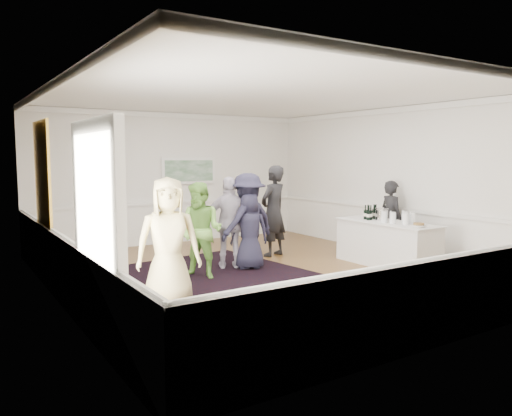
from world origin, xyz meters
TOP-DOWN VIEW (x-y plane):
  - floor at (0.00, 0.00)m, footprint 8.00×8.00m
  - ceiling at (0.00, 0.00)m, footprint 7.00×8.00m
  - wall_left at (-3.50, 0.00)m, footprint 0.02×8.00m
  - wall_right at (3.50, 0.00)m, footprint 0.02×8.00m
  - wall_back at (0.00, 4.00)m, footprint 7.00×0.02m
  - wall_front at (0.00, -4.00)m, footprint 7.00×0.02m
  - wainscoting at (0.00, 0.00)m, footprint 7.00×8.00m
  - mirror at (-3.45, 1.30)m, footprint 0.05×1.25m
  - doorway at (-3.45, -1.90)m, footprint 0.10×1.78m
  - landscape_painting at (0.40, 3.95)m, footprint 1.44×0.06m
  - area_rug at (-0.83, -0.03)m, footprint 3.76×4.66m
  - serving_table at (2.47, -0.72)m, footprint 0.82×2.14m
  - bartender at (3.20, -0.15)m, footprint 0.47×0.64m
  - guest_tan at (-2.21, -0.96)m, footprint 1.04×0.82m
  - guest_green at (-1.07, 0.32)m, footprint 1.00×1.04m
  - guest_lilac at (-0.26, 0.70)m, footprint 1.12×0.84m
  - guest_dark_a at (0.05, 0.56)m, footprint 1.28×0.87m
  - guest_dark_b at (1.13, 1.27)m, footprint 0.82×0.67m
  - guest_navy at (0.02, 0.46)m, footprint 0.83×0.68m
  - wine_bottles at (2.47, -0.27)m, footprint 0.40×0.22m
  - juice_pitchers at (2.46, -1.03)m, footprint 0.42×0.55m
  - ice_bucket at (2.53, -0.51)m, footprint 0.26×0.26m
  - nut_bowl at (2.37, -1.56)m, footprint 0.25×0.25m

SIDE VIEW (x-z plane):
  - floor at x=0.00m, z-range 0.00..0.00m
  - area_rug at x=-0.83m, z-range 0.00..0.02m
  - serving_table at x=2.47m, z-range 0.00..0.87m
  - wainscoting at x=0.00m, z-range 0.00..1.00m
  - guest_navy at x=0.02m, z-range 0.00..1.47m
  - bartender at x=3.20m, z-range 0.00..1.63m
  - guest_green at x=-1.07m, z-range 0.00..1.70m
  - guest_lilac at x=-0.26m, z-range 0.00..1.76m
  - nut_bowl at x=2.37m, z-range 0.87..0.94m
  - guest_dark_a at x=0.05m, z-range 0.00..1.83m
  - guest_tan at x=-2.21m, z-range 0.00..1.86m
  - guest_dark_b at x=1.13m, z-range 0.00..1.95m
  - ice_bucket at x=2.53m, z-range 0.86..1.11m
  - juice_pitchers at x=2.46m, z-range 0.87..1.11m
  - wine_bottles at x=2.47m, z-range 0.87..1.18m
  - doorway at x=-3.45m, z-range 0.14..2.70m
  - wall_left at x=-3.50m, z-range 0.00..3.20m
  - wall_right at x=3.50m, z-range 0.00..3.20m
  - wall_back at x=0.00m, z-range 0.00..3.20m
  - wall_front at x=0.00m, z-range 0.00..3.20m
  - landscape_painting at x=0.40m, z-range 1.45..2.11m
  - mirror at x=-3.45m, z-range 0.88..2.73m
  - ceiling at x=0.00m, z-range 3.19..3.21m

